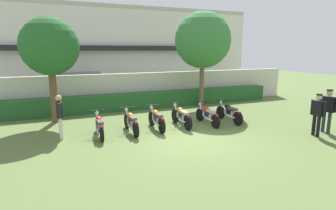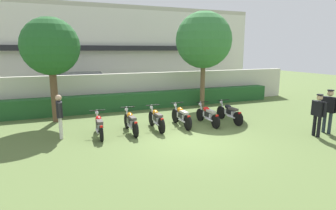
% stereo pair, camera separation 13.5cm
% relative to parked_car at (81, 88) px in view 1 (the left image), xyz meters
% --- Properties ---
extents(ground, '(60.00, 60.00, 0.00)m').
position_rel_parked_car_xyz_m(ground, '(2.89, -9.29, -0.94)').
color(ground, '#566B38').
extents(building, '(22.29, 6.50, 6.49)m').
position_rel_parked_car_xyz_m(building, '(2.89, 5.44, 2.31)').
color(building, silver).
rests_on(building, ground).
extents(compound_wall, '(21.18, 0.30, 1.96)m').
position_rel_parked_car_xyz_m(compound_wall, '(2.89, -2.46, 0.05)').
color(compound_wall, beige).
rests_on(compound_wall, ground).
extents(hedge_row, '(16.94, 0.70, 0.92)m').
position_rel_parked_car_xyz_m(hedge_row, '(2.89, -3.16, -0.48)').
color(hedge_row, '#235628').
rests_on(hedge_row, ground).
extents(parked_car, '(4.66, 2.43, 1.89)m').
position_rel_parked_car_xyz_m(parked_car, '(0.00, 0.00, 0.00)').
color(parked_car, silver).
rests_on(parked_car, ground).
extents(tree_near_inspector, '(2.55, 2.55, 4.70)m').
position_rel_parked_car_xyz_m(tree_near_inspector, '(-1.61, -4.41, 2.46)').
color(tree_near_inspector, brown).
rests_on(tree_near_inspector, ground).
extents(tree_far_side, '(3.18, 3.18, 5.41)m').
position_rel_parked_car_xyz_m(tree_far_side, '(6.39, -3.91, 2.87)').
color(tree_far_side, brown).
rests_on(tree_far_side, ground).
extents(motorcycle_in_row_0, '(0.60, 1.82, 0.95)m').
position_rel_parked_car_xyz_m(motorcycle_in_row_0, '(-0.09, -7.48, -0.49)').
color(motorcycle_in_row_0, black).
rests_on(motorcycle_in_row_0, ground).
extents(motorcycle_in_row_1, '(0.60, 1.95, 0.97)m').
position_rel_parked_car_xyz_m(motorcycle_in_row_1, '(1.16, -7.45, -0.48)').
color(motorcycle_in_row_1, black).
rests_on(motorcycle_in_row_1, ground).
extents(motorcycle_in_row_2, '(0.60, 1.86, 0.98)m').
position_rel_parked_car_xyz_m(motorcycle_in_row_2, '(2.26, -7.42, -0.48)').
color(motorcycle_in_row_2, black).
rests_on(motorcycle_in_row_2, ground).
extents(motorcycle_in_row_3, '(0.60, 1.94, 0.97)m').
position_rel_parked_car_xyz_m(motorcycle_in_row_3, '(3.43, -7.37, -0.48)').
color(motorcycle_in_row_3, black).
rests_on(motorcycle_in_row_3, ground).
extents(motorcycle_in_row_4, '(0.60, 1.94, 0.95)m').
position_rel_parked_car_xyz_m(motorcycle_in_row_4, '(4.63, -7.56, -0.49)').
color(motorcycle_in_row_4, black).
rests_on(motorcycle_in_row_4, ground).
extents(motorcycle_in_row_5, '(0.60, 1.96, 0.97)m').
position_rel_parked_car_xyz_m(motorcycle_in_row_5, '(5.77, -7.56, -0.48)').
color(motorcycle_in_row_5, black).
rests_on(motorcycle_in_row_5, ground).
extents(inspector_person, '(0.22, 0.67, 1.65)m').
position_rel_parked_car_xyz_m(inspector_person, '(-1.45, -7.13, 0.04)').
color(inspector_person, silver).
rests_on(inspector_person, ground).
extents(officer_0, '(0.26, 0.66, 1.64)m').
position_rel_parked_car_xyz_m(officer_0, '(7.64, -10.61, 0.03)').
color(officer_0, black).
rests_on(officer_0, ground).
extents(officer_1, '(0.28, 0.69, 1.75)m').
position_rel_parked_car_xyz_m(officer_1, '(8.39, -10.46, 0.11)').
color(officer_1, '#28333D').
rests_on(officer_1, ground).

